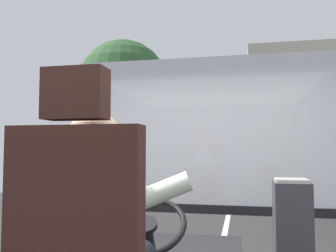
% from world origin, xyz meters
% --- Properties ---
extents(ground, '(18.00, 44.00, 0.06)m').
position_xyz_m(ground, '(0.00, 8.80, -0.02)').
color(ground, '#303030').
extents(bus_driver, '(0.72, 0.53, 0.73)m').
position_xyz_m(bus_driver, '(-0.19, -0.37, 1.43)').
color(bus_driver, black).
rests_on(bus_driver, driver_seat).
extents(fare_box, '(0.21, 0.23, 0.88)m').
position_xyz_m(fare_box, '(0.67, 0.60, 1.11)').
color(fare_box, '#333338').
rests_on(fare_box, bus_floor).
extents(windshield_panel, '(2.50, 0.08, 1.48)m').
position_xyz_m(windshield_panel, '(0.00, 1.62, 1.72)').
color(windshield_panel, silver).
extents(street_tree, '(3.30, 3.30, 5.80)m').
position_xyz_m(street_tree, '(-3.95, 10.70, 4.13)').
color(street_tree, '#4C3828').
rests_on(street_tree, ground).
extents(parked_car_white, '(2.03, 4.18, 1.20)m').
position_xyz_m(parked_car_white, '(4.07, 15.60, 0.62)').
color(parked_car_white, silver).
rests_on(parked_car_white, ground).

